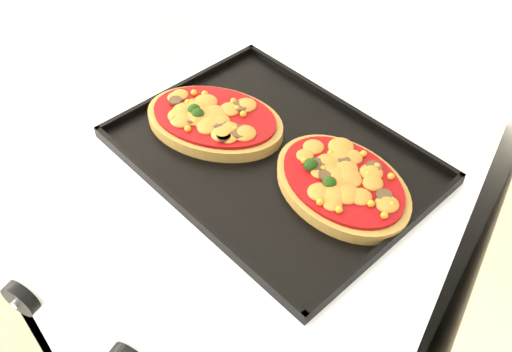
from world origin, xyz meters
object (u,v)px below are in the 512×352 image
Objects in this scene: baking_tray at (272,155)px; pizza_right at (342,183)px; stove at (262,320)px; pizza_left at (214,119)px.

pizza_right is at bearing 10.61° from baking_tray.
stove is 4.14× the size of pizza_right.
pizza_left is 1.04× the size of pizza_right.
pizza_left is at bearing 162.21° from stove.
pizza_right reaches higher than baking_tray.
stove is 0.47m from baking_tray.
baking_tray is at bearing -6.51° from pizza_left.
baking_tray is (0.00, 0.02, 0.47)m from stove.
pizza_right is (0.12, -0.01, 0.01)m from baking_tray.
pizza_left is at bearing -169.20° from baking_tray.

